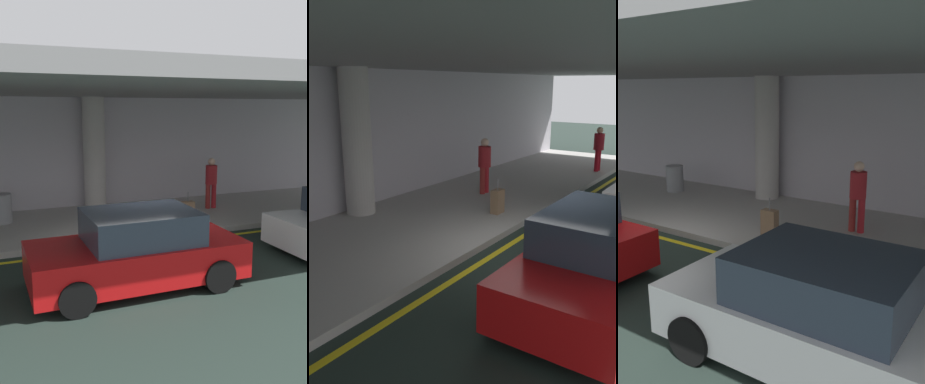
{
  "view_description": "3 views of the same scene",
  "coord_description": "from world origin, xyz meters",
  "views": [
    {
      "loc": [
        -3.48,
        -9.08,
        3.4
      ],
      "look_at": [
        1.13,
        2.35,
        1.03
      ],
      "focal_mm": 40.2,
      "sensor_mm": 36.0,
      "label": 1
    },
    {
      "loc": [
        -6.99,
        -3.37,
        3.4
      ],
      "look_at": [
        1.41,
        2.53,
        0.74
      ],
      "focal_mm": 39.09,
      "sensor_mm": 36.0,
      "label": 2
    },
    {
      "loc": [
        6.98,
        -5.68,
        3.4
      ],
      "look_at": [
        1.84,
        2.19,
        1.1
      ],
      "focal_mm": 38.99,
      "sensor_mm": 36.0,
      "label": 3
    }
  ],
  "objects": [
    {
      "name": "traveler_with_luggage",
      "position": [
        8.91,
        1.47,
        1.11
      ],
      "size": [
        0.38,
        0.38,
        1.68
      ],
      "rotation": [
        0.0,
        0.0,
        5.98
      ],
      "color": "#A70E1B",
      "rests_on": "sidewalk"
    },
    {
      "name": "support_column_left_mid",
      "position": [
        0.0,
        4.77,
        1.97
      ],
      "size": [
        0.73,
        0.73,
        3.65
      ],
      "primitive_type": "cylinder",
      "color": "#B6B0AB",
      "rests_on": "sidewalk"
    },
    {
      "name": "ceiling_overhang",
      "position": [
        0.0,
        2.6,
        3.95
      ],
      "size": [
        28.0,
        13.2,
        0.3
      ],
      "primitive_type": "cube",
      "color": "gray",
      "rests_on": "support_column_far_left"
    },
    {
      "name": "suitcase_upright_primary",
      "position": [
        2.01,
        1.85,
        0.46
      ],
      "size": [
        0.36,
        0.22,
        0.9
      ],
      "rotation": [
        0.0,
        0.0,
        -0.47
      ],
      "color": "#8D6B4D",
      "rests_on": "sidewalk"
    },
    {
      "name": "sidewalk",
      "position": [
        0.0,
        3.1,
        0.07
      ],
      "size": [
        26.0,
        4.2,
        0.15
      ],
      "primitive_type": "cube",
      "color": "#AFAAA6",
      "rests_on": "ground"
    },
    {
      "name": "ground_plane",
      "position": [
        0.0,
        0.0,
        0.0
      ],
      "size": [
        60.0,
        60.0,
        0.0
      ],
      "primitive_type": "plane",
      "color": "#202C27"
    },
    {
      "name": "car_red",
      "position": [
        -0.8,
        -1.6,
        0.71
      ],
      "size": [
        4.1,
        1.92,
        1.5
      ],
      "rotation": [
        0.0,
        0.0,
        -0.04
      ],
      "color": "#B71011",
      "rests_on": "ground"
    },
    {
      "name": "terminal_back_wall",
      "position": [
        0.0,
        5.35,
        1.9
      ],
      "size": [
        26.0,
        0.3,
        3.8
      ],
      "primitive_type": "cube",
      "color": "#BBB4BE",
      "rests_on": "ground"
    },
    {
      "name": "lane_stripe_yellow",
      "position": [
        0.0,
        0.69,
        0.0
      ],
      "size": [
        26.0,
        0.14,
        0.01
      ],
      "primitive_type": "cube",
      "color": "yellow",
      "rests_on": "ground"
    },
    {
      "name": "person_waiting_for_ride",
      "position": [
        3.55,
        3.22,
        1.11
      ],
      "size": [
        0.38,
        0.38,
        1.68
      ],
      "rotation": [
        0.0,
        0.0,
        3.95
      ],
      "color": "maroon",
      "rests_on": "sidewalk"
    }
  ]
}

